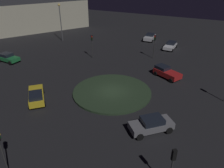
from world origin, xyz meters
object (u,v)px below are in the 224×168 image
Objects in this scene: car_silver at (150,37)px; car_yellow at (36,96)px; car_red at (166,72)px; streetlamp_southwest at (60,17)px; car_green at (8,58)px; traffic_light_east at (0,144)px; traffic_light_northeast at (173,161)px; traffic_light_southwest at (92,42)px; car_white at (170,45)px; store_building at (10,16)px; car_grey at (151,124)px; traffic_light_west at (155,42)px.

car_yellow is at bearing -10.80° from car_silver.
car_red is 27.42m from streetlamp_southwest.
car_red is 27.05m from car_green.
streetlamp_southwest reaches higher than traffic_light_east.
traffic_light_northeast is (18.66, 4.87, 1.93)m from car_red.
streetlamp_southwest is at bearing -64.72° from car_silver.
car_silver is 40.79m from traffic_light_east.
car_white is at bearing 93.00° from traffic_light_southwest.
traffic_light_east is 1.03× the size of traffic_light_southwest.
car_silver is 0.52× the size of streetlamp_southwest.
store_building is (-9.20, -43.12, 3.16)m from car_red.
traffic_light_southwest is (-14.99, -15.88, 2.18)m from car_grey.
car_yellow is at bearing 38.21° from traffic_light_east.
traffic_light_east is at bearing 167.45° from car_yellow.
car_red is 13.84m from car_white.
traffic_light_southwest is 29.91m from store_building.
car_white is (-27.51, 9.91, -0.05)m from car_yellow.
car_yellow is 16.11m from traffic_light_southwest.
car_green is (-7.59, -13.83, 0.03)m from car_yellow.
car_red is 1.04× the size of traffic_light_west.
store_building is (4.41, -40.56, 3.23)m from car_white.
car_white is 0.97× the size of traffic_light_east.
traffic_light_southwest reaches higher than car_yellow.
car_red is 19.38m from traffic_light_northeast.
car_red is 19.50m from car_silver.
traffic_light_east is (16.70, 19.63, 2.28)m from car_green.
car_grey is (13.03, 1.77, 0.03)m from car_red.
car_green reaches higher than car_silver.
car_grey is 20.70m from traffic_light_west.
traffic_light_northeast is at bearing 74.92° from car_grey.
car_white is 36.93m from traffic_light_east.
traffic_light_east is at bearing 79.03° from store_building.
car_white is 33.17m from traffic_light_northeast.
car_silver is (-4.06, -5.69, 0.05)m from car_white.
traffic_light_west is at bearing -23.59° from traffic_light_northeast.
car_red reaches higher than car_white.
traffic_light_northeast is (-4.37, 11.54, -0.35)m from traffic_light_east.
car_white is at bearing 51.29° from car_silver.
streetlamp_southwest is (5.46, -23.24, 4.55)m from car_white.
car_white is 7.44m from traffic_light_west.
traffic_light_southwest is 0.52× the size of streetlamp_southwest.
traffic_light_east is 1.14× the size of traffic_light_northeast.
car_red is 1.03× the size of car_grey.
car_white is at bearing 128.05° from car_red.
traffic_light_east is at bearing 67.75° from traffic_light_northeast.
traffic_light_northeast is 55.50m from store_building.
car_silver is 0.11× the size of store_building.
streetlamp_southwest is (-14.47, 0.50, 4.47)m from car_green.
traffic_light_east is at bearing -3.66° from car_white.
traffic_light_southwest is at bearing 106.51° from store_building.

